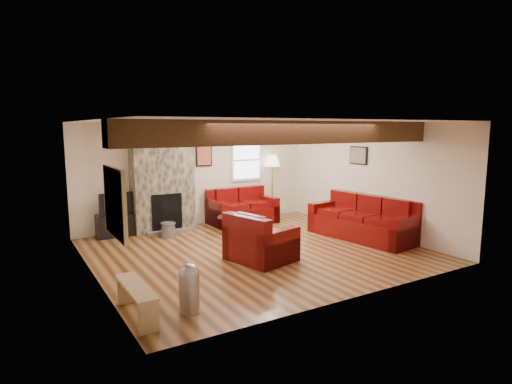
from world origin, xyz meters
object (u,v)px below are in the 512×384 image
Objects in this scene: sofa_three at (362,218)px; tv_cabinet at (120,225)px; armchair_red at (261,237)px; television at (119,203)px; floor_lamp at (272,164)px; coffee_table at (235,225)px; loveseat at (243,206)px.

sofa_three is 2.40× the size of tv_cabinet.
armchair_red is (-2.71, -0.19, -0.02)m from sofa_three.
television is 4.12m from floor_lamp.
sofa_three is 2.72m from armchair_red.
sofa_three is 2.83m from coffee_table.
tv_cabinet is 4.23m from floor_lamp.
armchair_red is at bearing -93.81° from sofa_three.
sofa_three is at bearing -81.85° from floor_lamp.
armchair_red is at bearing -105.08° from coffee_table.
floor_lamp reaches higher than sofa_three.
armchair_red is 2.08m from coffee_table.
armchair_red is 0.64× the size of floor_lamp.
sofa_three reaches higher than tv_cabinet.
tv_cabinet is (-1.77, 3.11, -0.19)m from armchair_red.
floor_lamp reaches higher than loveseat.
loveseat is (-1.52, 2.62, -0.02)m from sofa_three.
sofa_three is 2.19× the size of armchair_red.
television is (-4.48, 2.92, 0.29)m from sofa_three.
television reaches higher than tv_cabinet.
loveseat is at bearing -5.78° from tv_cabinet.
sofa_three is 1.43× the size of loveseat.
floor_lamp is at bearing -49.98° from armchair_red.
armchair_red is at bearing -126.11° from floor_lamp.
tv_cabinet is 0.49m from television.
coffee_table is 2.43m from floor_lamp.
sofa_three is 1.40× the size of floor_lamp.
sofa_three is 5.35m from tv_cabinet.
tv_cabinet is (-2.96, 0.30, -0.19)m from loveseat.
sofa_three is at bearing -33.09° from television.
coffee_table is 0.48× the size of floor_lamp.
coffee_table is at bearing -129.23° from loveseat.
loveseat is 1.89× the size of television.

